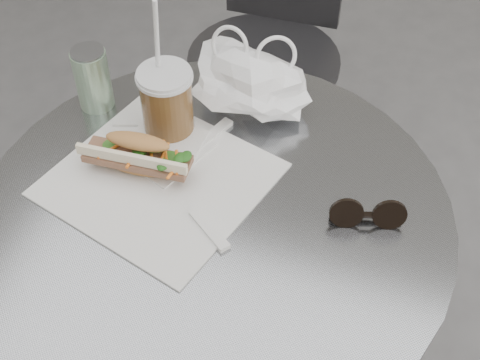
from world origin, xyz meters
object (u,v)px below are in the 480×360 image
(cafe_table, at_px, (218,302))
(drink_can, at_px, (92,78))
(banh_mi, at_px, (138,155))
(iced_coffee, at_px, (167,102))
(chair_far, at_px, (266,90))
(sunglasses, at_px, (367,215))

(cafe_table, xyz_separation_m, drink_can, (-0.29, 0.16, 0.33))
(cafe_table, distance_m, banh_mi, 0.35)
(banh_mi, distance_m, iced_coffee, 0.11)
(chair_far, bearing_deg, drink_can, 73.69)
(cafe_table, bearing_deg, iced_coffee, 134.00)
(cafe_table, xyz_separation_m, sunglasses, (0.23, 0.06, 0.29))
(chair_far, xyz_separation_m, iced_coffee, (0.01, -0.62, 0.47))
(sunglasses, bearing_deg, drink_can, 151.46)
(cafe_table, distance_m, iced_coffee, 0.40)
(cafe_table, distance_m, drink_can, 0.47)
(iced_coffee, distance_m, sunglasses, 0.38)
(cafe_table, relative_size, sunglasses, 6.42)
(chair_far, relative_size, drink_can, 6.34)
(banh_mi, height_order, drink_can, drink_can)
(cafe_table, bearing_deg, banh_mi, 165.43)
(drink_can, bearing_deg, iced_coffee, -7.33)
(iced_coffee, relative_size, sunglasses, 2.34)
(iced_coffee, height_order, drink_can, iced_coffee)
(iced_coffee, bearing_deg, banh_mi, -93.39)
(chair_far, distance_m, sunglasses, 0.90)
(cafe_table, height_order, sunglasses, sunglasses)
(drink_can, bearing_deg, banh_mi, -40.53)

